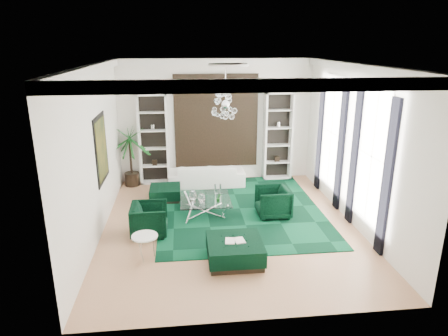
{
  "coord_description": "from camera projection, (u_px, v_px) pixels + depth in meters",
  "views": [
    {
      "loc": [
        -1.08,
        -8.77,
        4.26
      ],
      "look_at": [
        -0.07,
        0.5,
        1.3
      ],
      "focal_mm": 32.0,
      "sensor_mm": 36.0,
      "label": 1
    }
  ],
  "objects": [
    {
      "name": "ottoman_side",
      "position": [
        165.0,
        193.0,
        11.24
      ],
      "size": [
        0.85,
        0.85,
        0.38
      ],
      "primitive_type": "cube",
      "color": "black",
      "rests_on": "floor"
    },
    {
      "name": "side_table",
      "position": [
        145.0,
        247.0,
        8.13
      ],
      "size": [
        0.53,
        0.53,
        0.51
      ],
      "primitive_type": "cylinder",
      "color": "white",
      "rests_on": "floor"
    },
    {
      "name": "wall_back",
      "position": [
        216.0,
        121.0,
        12.46
      ],
      "size": [
        6.0,
        0.02,
        3.8
      ],
      "primitive_type": "cube",
      "color": "white",
      "rests_on": "ground"
    },
    {
      "name": "armchair_right",
      "position": [
        273.0,
        202.0,
        10.12
      ],
      "size": [
        0.84,
        0.81,
        0.76
      ],
      "primitive_type": "imported",
      "rotation": [
        0.0,
        0.0,
        -1.57
      ],
      "color": "black",
      "rests_on": "floor"
    },
    {
      "name": "wall_left",
      "position": [
        95.0,
        153.0,
        8.83
      ],
      "size": [
        0.02,
        7.0,
        3.8
      ],
      "primitive_type": "cube",
      "color": "white",
      "rests_on": "ground"
    },
    {
      "name": "sofa",
      "position": [
        206.0,
        175.0,
        12.32
      ],
      "size": [
        2.31,
        0.9,
        0.67
      ],
      "primitive_type": "imported",
      "rotation": [
        0.0,
        0.0,
        3.14
      ],
      "color": "white",
      "rests_on": "floor"
    },
    {
      "name": "shelving_right",
      "position": [
        278.0,
        136.0,
        12.63
      ],
      "size": [
        0.9,
        0.38,
        2.8
      ],
      "primitive_type": null,
      "color": "white",
      "rests_on": "floor"
    },
    {
      "name": "shelving_left",
      "position": [
        153.0,
        140.0,
        12.22
      ],
      "size": [
        0.9,
        0.38,
        2.8
      ],
      "primitive_type": null,
      "color": "white",
      "rests_on": "floor"
    },
    {
      "name": "armchair_left",
      "position": [
        149.0,
        220.0,
        9.13
      ],
      "size": [
        0.82,
        0.8,
        0.75
      ],
      "primitive_type": "imported",
      "rotation": [
        0.0,
        0.0,
        1.57
      ],
      "color": "black",
      "rests_on": "floor"
    },
    {
      "name": "ceiling",
      "position": [
        230.0,
        64.0,
        8.56
      ],
      "size": [
        6.0,
        7.0,
        0.02
      ],
      "primitive_type": "cube",
      "color": "white",
      "rests_on": "ground"
    },
    {
      "name": "painting",
      "position": [
        102.0,
        149.0,
        9.42
      ],
      "size": [
        0.04,
        1.3,
        1.6
      ],
      "primitive_type": "cube",
      "color": "black",
      "rests_on": "wall_left"
    },
    {
      "name": "curtain_near_b",
      "position": [
        354.0,
        158.0,
        9.4
      ],
      "size": [
        0.07,
        0.3,
        3.25
      ],
      "primitive_type": "cube",
      "color": "black",
      "rests_on": "floor"
    },
    {
      "name": "curtain_far_b",
      "position": [
        320.0,
        135.0,
        11.68
      ],
      "size": [
        0.07,
        0.3,
        3.25
      ],
      "primitive_type": "cube",
      "color": "black",
      "rests_on": "floor"
    },
    {
      "name": "window_near",
      "position": [
        372.0,
        157.0,
        8.59
      ],
      "size": [
        0.03,
        1.1,
        2.9
      ],
      "primitive_type": "cube",
      "color": "white",
      "rests_on": "wall_right"
    },
    {
      "name": "chandelier",
      "position": [
        225.0,
        105.0,
        9.36
      ],
      "size": [
        0.8,
        0.8,
        0.72
      ],
      "primitive_type": null,
      "color": "white",
      "rests_on": "ceiling"
    },
    {
      "name": "curtain_far_a",
      "position": [
        341.0,
        149.0,
        10.2
      ],
      "size": [
        0.07,
        0.3,
        3.25
      ],
      "primitive_type": "cube",
      "color": "black",
      "rests_on": "floor"
    },
    {
      "name": "ceiling_medallion",
      "position": [
        228.0,
        65.0,
        8.86
      ],
      "size": [
        0.9,
        0.9,
        0.05
      ],
      "primitive_type": "cylinder",
      "color": "white",
      "rests_on": "ceiling"
    },
    {
      "name": "rug",
      "position": [
        240.0,
        209.0,
        10.64
      ],
      "size": [
        4.2,
        5.0,
        0.02
      ],
      "primitive_type": "cube",
      "color": "black",
      "rests_on": "floor"
    },
    {
      "name": "floor",
      "position": [
        229.0,
        225.0,
        9.71
      ],
      "size": [
        6.0,
        7.0,
        0.02
      ],
      "primitive_type": "cube",
      "color": "tan",
      "rests_on": "ground"
    },
    {
      "name": "curtain_near_a",
      "position": [
        387.0,
        179.0,
        7.92
      ],
      "size": [
        0.07,
        0.3,
        3.25
      ],
      "primitive_type": "cube",
      "color": "black",
      "rests_on": "floor"
    },
    {
      "name": "wall_front",
      "position": [
        259.0,
        211.0,
        5.81
      ],
      "size": [
        6.0,
        0.02,
        3.8
      ],
      "primitive_type": "cube",
      "color": "white",
      "rests_on": "ground"
    },
    {
      "name": "palm",
      "position": [
        130.0,
        147.0,
        12.04
      ],
      "size": [
        1.52,
        1.52,
        2.43
      ],
      "primitive_type": null,
      "color": "#14531B",
      "rests_on": "floor"
    },
    {
      "name": "book",
      "position": [
        235.0,
        240.0,
        8.0
      ],
      "size": [
        0.4,
        0.27,
        0.03
      ],
      "primitive_type": "cube",
      "color": "white",
      "rests_on": "ottoman_front"
    },
    {
      "name": "wall_right",
      "position": [
        356.0,
        146.0,
        9.45
      ],
      "size": [
        0.02,
        7.0,
        3.8
      ],
      "primitive_type": "cube",
      "color": "white",
      "rests_on": "ground"
    },
    {
      "name": "window_far",
      "position": [
        332.0,
        133.0,
        10.87
      ],
      "size": [
        0.03,
        1.1,
        2.9
      ],
      "primitive_type": "cube",
      "color": "white",
      "rests_on": "wall_right"
    },
    {
      "name": "crown_molding",
      "position": [
        230.0,
        69.0,
        8.59
      ],
      "size": [
        6.0,
        7.0,
        0.18
      ],
      "primitive_type": null,
      "color": "white",
      "rests_on": "ceiling"
    },
    {
      "name": "table_plant",
      "position": [
        219.0,
        198.0,
        9.93
      ],
      "size": [
        0.13,
        0.1,
        0.23
      ],
      "primitive_type": "imported",
      "color": "#14531B",
      "rests_on": "coffee_table"
    },
    {
      "name": "coffee_table",
      "position": [
        205.0,
        207.0,
        10.25
      ],
      "size": [
        1.27,
        1.27,
        0.44
      ],
      "primitive_type": null,
      "color": "white",
      "rests_on": "floor"
    },
    {
      "name": "ottoman_front",
      "position": [
        235.0,
        251.0,
        8.07
      ],
      "size": [
        1.1,
        1.1,
        0.44
      ],
      "primitive_type": "cube",
      "color": "black",
      "rests_on": "floor"
    },
    {
      "name": "tapestry",
      "position": [
        216.0,
        121.0,
        12.42
      ],
      "size": [
        2.5,
        0.06,
        2.8
      ],
      "primitive_type": "cube",
      "color": "black",
      "rests_on": "wall_back"
    }
  ]
}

